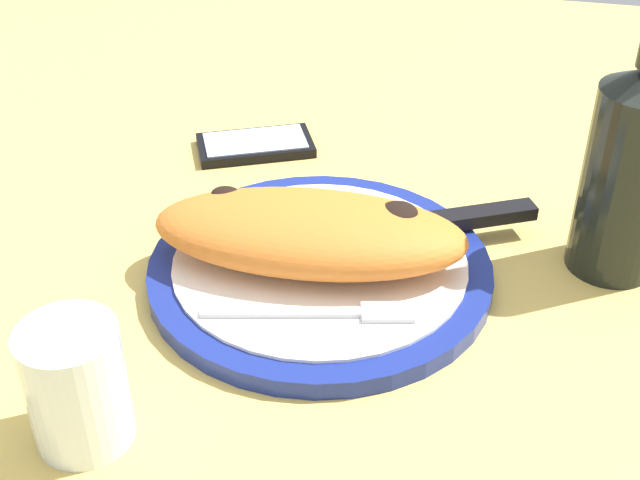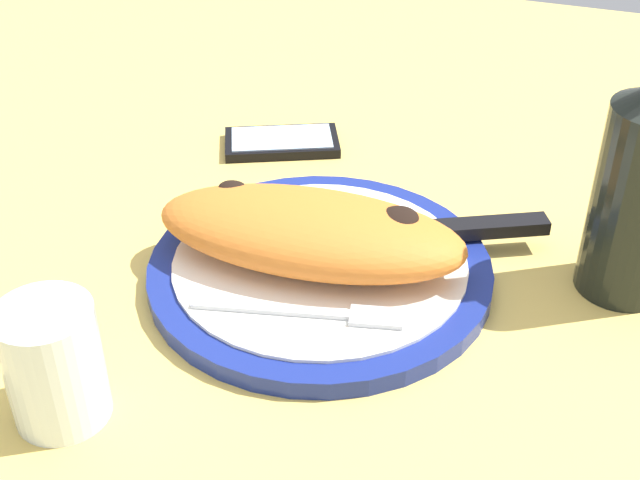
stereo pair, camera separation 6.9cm
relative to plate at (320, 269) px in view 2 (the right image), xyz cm
name	(u,v)px [view 2 (the right image)]	position (x,y,z in cm)	size (l,w,h in cm)	color
ground_plane	(320,292)	(0.00, 0.00, -2.40)	(150.00, 150.00, 3.00)	#DBB756
plate	(320,269)	(0.00, 0.00, 0.00)	(28.42, 28.42, 1.87)	navy
calzone	(312,229)	(-0.85, 0.34, 3.59)	(26.36, 12.92, 5.21)	orange
fork	(317,313)	(2.19, -6.70, 1.17)	(16.07, 5.16, 0.40)	silver
knife	(454,231)	(9.53, 7.24, 1.46)	(22.03, 12.36, 1.20)	silver
smartphone	(282,142)	(-11.57, 20.22, -0.34)	(13.37, 10.64, 1.16)	black
water_glass	(55,371)	(-11.35, -20.32, 2.95)	(6.54, 6.54, 8.92)	silver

